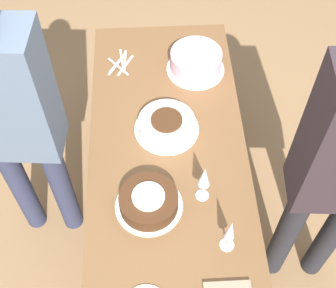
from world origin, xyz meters
name	(u,v)px	position (x,y,z in m)	size (l,w,h in m)	color
ground_plane	(168,219)	(0.00, 0.00, 0.00)	(12.00, 12.00, 0.00)	#8E6B47
dining_table	(168,163)	(0.00, 0.00, 0.62)	(1.75, 0.75, 0.73)	brown
cake_center_white	(167,125)	(-0.12, 0.00, 0.77)	(0.31, 0.31, 0.08)	white
cake_front_chocolate	(149,201)	(0.29, -0.10, 0.77)	(0.30, 0.30, 0.09)	white
cake_back_decorated	(196,62)	(-0.52, 0.17, 0.79)	(0.31, 0.31, 0.12)	white
wine_glass_near	(230,231)	(0.49, 0.22, 0.87)	(0.06, 0.06, 0.21)	silver
wine_glass_far	(204,178)	(0.25, 0.14, 0.89)	(0.06, 0.06, 0.22)	silver
fork_pile	(121,63)	(-0.58, -0.22, 0.74)	(0.20, 0.14, 0.02)	silver
person_cutting	(10,116)	(-0.03, -0.67, 0.99)	(0.25, 0.42, 1.65)	#2D334C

